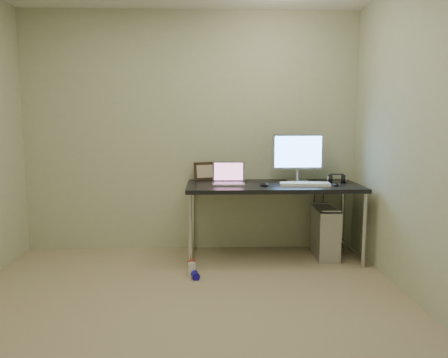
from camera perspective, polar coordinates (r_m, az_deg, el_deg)
The scene contains 18 objects.
floor at distance 3.19m, azimuth -5.36°, elevation -17.87°, with size 3.50×3.50×0.00m, color tan.
wall_back at distance 4.63m, azimuth -4.28°, elevation 6.08°, with size 3.50×0.02×2.50m, color beige.
wall_right at distance 3.28m, azimuth 26.65°, elevation 4.68°, with size 0.02×3.50×2.50m, color beige.
desk at distance 4.36m, azimuth 6.43°, elevation -1.63°, with size 1.70×0.74×0.75m.
tower_computer at distance 4.56m, azimuth 13.08°, elevation -6.87°, with size 0.23×0.48×0.52m.
cable_a at distance 4.81m, azimuth 11.58°, elevation -4.21°, with size 0.01×0.01×0.70m, color black.
cable_b at distance 4.82m, azimuth 12.67°, elevation -4.46°, with size 0.01×0.01×0.72m, color black.
can_red at distance 4.05m, azimuth -4.24°, elevation -11.35°, with size 0.07×0.07×0.12m, color #B12F22.
can_white at distance 3.96m, azimuth -4.20°, elevation -11.73°, with size 0.07×0.07×0.13m, color silver.
can_blue at distance 3.92m, azimuth -3.82°, elevation -12.38°, with size 0.07×0.07×0.12m, color #160EAC.
laptop at distance 4.30m, azimuth 0.61°, elevation -0.01°, with size 0.33×0.27×0.22m.
monitor at distance 4.51m, azimuth 9.62°, elevation 3.25°, with size 0.53×0.16×0.49m.
keyboard at distance 4.28m, azimuth 10.52°, elevation -0.68°, with size 0.47×0.15×0.03m, color white.
mouse_right at distance 4.33m, azimuth 14.43°, elevation -0.64°, with size 0.07×0.11×0.04m, color black.
mouse_left at distance 4.21m, azimuth 5.28°, elevation -0.63°, with size 0.08×0.12×0.04m, color black.
headphones at distance 4.56m, azimuth 14.51°, elevation -0.08°, with size 0.19×0.11×0.12m.
picture_frame at distance 4.60m, azimuth -2.47°, elevation 1.03°, with size 0.24×0.03×0.19m, color black.
webcam at distance 4.53m, azimuth 0.58°, elevation 0.72°, with size 0.04×0.03×0.11m.
Camera 1 is at (0.19, -2.88, 1.37)m, focal length 35.00 mm.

